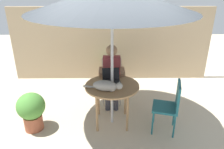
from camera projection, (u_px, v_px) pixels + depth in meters
ground_plane at (112, 122)px, 3.89m from camera, size 14.00×14.00×0.00m
fence_back at (111, 44)px, 5.33m from camera, size 4.91×0.08×1.81m
patio_table at (112, 89)px, 3.62m from camera, size 0.91×0.91×0.74m
chair_occupied at (112, 77)px, 4.41m from camera, size 0.40×0.40×0.90m
chair_empty at (171, 103)px, 3.46m from camera, size 0.49×0.49×0.90m
person_seated at (112, 73)px, 4.20m from camera, size 0.48×0.48×1.24m
laptop at (111, 78)px, 3.73m from camera, size 0.33×0.28×0.21m
cat at (107, 86)px, 3.38m from camera, size 0.64×0.27×0.17m
potted_plant_near_fence at (109, 69)px, 5.30m from camera, size 0.30×0.30×0.66m
potted_plant_by_chair at (31, 109)px, 3.56m from camera, size 0.46×0.46×0.68m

